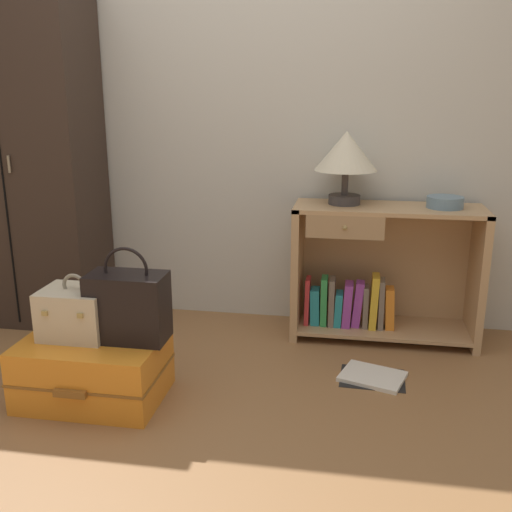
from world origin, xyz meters
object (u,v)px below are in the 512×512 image
table_lamp (346,154)px  train_case (76,312)px  bookshelf (377,275)px  bowl (445,202)px  bottle (20,367)px  suitcase_large (94,369)px  handbag (128,306)px  open_book_on_floor (372,377)px  wardrobe (25,159)px

table_lamp → train_case: (-1.13, -0.90, -0.62)m
bookshelf → bowl: bearing=-0.2°
bowl → bottle: bearing=-156.4°
train_case → bottle: (-0.32, 0.03, -0.30)m
table_lamp → suitcase_large: 1.65m
handbag → open_book_on_floor: handbag is taller
handbag → open_book_on_floor: size_ratio=1.22×
bowl → suitcase_large: bowl is taller
handbag → train_case: bearing=-179.6°
wardrobe → bookshelf: wardrobe is taller
wardrobe → bottle: wardrobe is taller
wardrobe → bottle: size_ratio=10.30×
handbag → open_book_on_floor: (1.06, 0.35, -0.43)m
bowl → bottle: (-1.97, -0.86, -0.68)m
table_lamp → train_case: table_lamp is taller
bookshelf → bowl: 0.52m
suitcase_large → train_case: bearing=154.2°
wardrobe → table_lamp: wardrobe is taller
wardrobe → table_lamp: (1.80, 0.07, 0.05)m
open_book_on_floor → bottle: bearing=-168.6°
bottle → bowl: bearing=23.6°
suitcase_large → bookshelf: bearing=36.6°
bottle → open_book_on_floor: 1.66m
train_case → bookshelf: bearing=33.9°
bookshelf → train_case: 1.60m
bookshelf → open_book_on_floor: 0.64m
bottle → open_book_on_floor: bottle is taller
bottle → table_lamp: bearing=31.2°
train_case → handbag: handbag is taller
bowl → handbag: bearing=-147.8°
table_lamp → bottle: bearing=-148.8°
wardrobe → suitcase_large: bearing=-49.3°
table_lamp → suitcase_large: bearing=-138.1°
bottle → open_book_on_floor: (1.63, 0.33, -0.08)m
bookshelf → bottle: bearing=-152.4°
wardrobe → train_case: 1.21m
suitcase_large → open_book_on_floor: 1.30m
table_lamp → handbag: table_lamp is taller
bowl → train_case: bowl is taller
suitcase_large → open_book_on_floor: suitcase_large is taller
table_lamp → bowl: (0.52, -0.02, -0.24)m
table_lamp → handbag: bearing=-134.5°
bowl → handbag: 1.69m
bookshelf → handbag: bearing=-140.7°
bookshelf → bottle: (-1.65, -0.86, -0.27)m
suitcase_large → handbag: 0.34m
table_lamp → open_book_on_floor: (0.18, -0.55, -1.00)m
bookshelf → train_case: size_ratio=3.44×
handbag → suitcase_large: bearing=-166.6°
bowl → handbag: (-1.41, -0.89, -0.33)m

